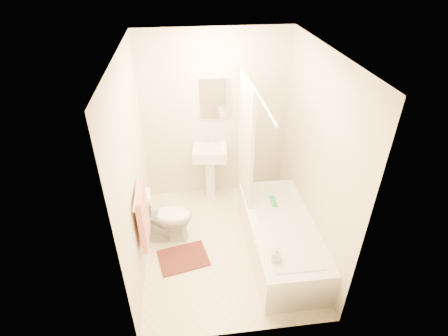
{
  "coord_description": "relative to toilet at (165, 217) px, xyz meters",
  "views": [
    {
      "loc": [
        -0.43,
        -3.18,
        3.22
      ],
      "look_at": [
        0.0,
        0.25,
        1.0
      ],
      "focal_mm": 28.0,
      "sensor_mm": 36.0,
      "label": 1
    }
  ],
  "objects": [
    {
      "name": "floor",
      "position": [
        0.75,
        -0.25,
        -0.33
      ],
      "size": [
        2.4,
        2.4,
        0.0
      ],
      "primitive_type": "plane",
      "color": "beige",
      "rests_on": "ground"
    },
    {
      "name": "ceiling",
      "position": [
        0.75,
        -0.25,
        2.07
      ],
      "size": [
        2.4,
        2.4,
        0.0
      ],
      "primitive_type": "plane",
      "color": "white",
      "rests_on": "ground"
    },
    {
      "name": "wall_back",
      "position": [
        0.75,
        0.95,
        0.87
      ],
      "size": [
        2.0,
        0.02,
        2.4
      ],
      "primitive_type": "cube",
      "color": "beige",
      "rests_on": "ground"
    },
    {
      "name": "wall_left",
      "position": [
        -0.25,
        -0.25,
        0.87
      ],
      "size": [
        0.02,
        2.4,
        2.4
      ],
      "primitive_type": "cube",
      "color": "beige",
      "rests_on": "ground"
    },
    {
      "name": "wall_right",
      "position": [
        1.75,
        -0.25,
        0.87
      ],
      "size": [
        0.02,
        2.4,
        2.4
      ],
      "primitive_type": "cube",
      "color": "beige",
      "rests_on": "ground"
    },
    {
      "name": "mirror",
      "position": [
        0.75,
        0.93,
        1.17
      ],
      "size": [
        0.4,
        0.03,
        0.55
      ],
      "primitive_type": "cube",
      "color": "white",
      "rests_on": "wall_back"
    },
    {
      "name": "curtain_rod",
      "position": [
        1.05,
        -0.15,
        1.67
      ],
      "size": [
        0.03,
        1.7,
        0.03
      ],
      "primitive_type": "cylinder",
      "rotation": [
        1.57,
        0.0,
        0.0
      ],
      "color": "silver",
      "rests_on": "wall_back"
    },
    {
      "name": "shower_curtain",
      "position": [
        1.05,
        0.25,
        0.89
      ],
      "size": [
        0.04,
        0.8,
        1.55
      ],
      "primitive_type": "cube",
      "color": "silver",
      "rests_on": "curtain_rod"
    },
    {
      "name": "towel_bar",
      "position": [
        -0.21,
        -0.5,
        0.77
      ],
      "size": [
        0.02,
        0.6,
        0.02
      ],
      "primitive_type": "cylinder",
      "rotation": [
        1.57,
        0.0,
        0.0
      ],
      "color": "silver",
      "rests_on": "wall_left"
    },
    {
      "name": "towel",
      "position": [
        -0.18,
        -0.5,
        0.45
      ],
      "size": [
        0.06,
        0.45,
        0.66
      ],
      "primitive_type": "cube",
      "color": "#CC7266",
      "rests_on": "towel_bar"
    },
    {
      "name": "toilet_paper",
      "position": [
        -0.18,
        -0.13,
        0.37
      ],
      "size": [
        0.11,
        0.12,
        0.12
      ],
      "primitive_type": "cylinder",
      "rotation": [
        0.0,
        1.57,
        0.0
      ],
      "color": "white",
      "rests_on": "wall_left"
    },
    {
      "name": "toilet",
      "position": [
        0.0,
        0.0,
        0.0
      ],
      "size": [
        0.72,
        0.46,
        0.66
      ],
      "primitive_type": "imported",
      "rotation": [
        0.0,
        0.0,
        1.45
      ],
      "color": "silver",
      "rests_on": "floor"
    },
    {
      "name": "sink",
      "position": [
        0.65,
        0.81,
        0.13
      ],
      "size": [
        0.5,
        0.42,
        0.92
      ],
      "primitive_type": null,
      "rotation": [
        0.0,
        0.0,
        -0.1
      ],
      "color": "white",
      "rests_on": "floor"
    },
    {
      "name": "bathtub",
      "position": [
        1.38,
        -0.45,
        -0.09
      ],
      "size": [
        0.74,
        1.7,
        0.48
      ],
      "primitive_type": null,
      "color": "white",
      "rests_on": "floor"
    },
    {
      "name": "bath_mat",
      "position": [
        0.2,
        -0.41,
        -0.32
      ],
      "size": [
        0.65,
        0.54,
        0.02
      ],
      "primitive_type": "cube",
      "rotation": [
        0.0,
        0.0,
        0.21
      ],
      "color": "#48241D",
      "rests_on": "floor"
    },
    {
      "name": "soap_bottle",
      "position": [
        1.16,
        -1.0,
        0.24
      ],
      "size": [
        0.11,
        0.11,
        0.18
      ],
      "primitive_type": "imported",
      "rotation": [
        0.0,
        0.0,
        -0.42
      ],
      "color": "silver",
      "rests_on": "bathtub"
    },
    {
      "name": "scrub_brush",
      "position": [
        1.37,
        -0.07,
        0.16
      ],
      "size": [
        0.06,
        0.2,
        0.04
      ],
      "primitive_type": "cube",
      "rotation": [
        0.0,
        0.0,
        -0.0
      ],
      "color": "green",
      "rests_on": "bathtub"
    }
  ]
}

